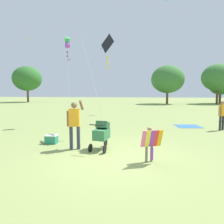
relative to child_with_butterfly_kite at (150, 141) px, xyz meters
The scene contains 10 objects.
ground_plane 1.26m from the child_with_butterfly_kite, 161.73° to the left, with size 120.00×120.00×0.00m, color #849351.
treeline_distant 28.67m from the child_with_butterfly_kite, 86.23° to the left, with size 44.53×7.08×6.75m.
child_with_butterfly_kite is the anchor object (origin of this frame).
person_adult_flyer 2.78m from the child_with_butterfly_kite, 158.79° to the left, with size 0.55×0.54×1.77m.
stroller 1.93m from the child_with_butterfly_kite, 146.24° to the left, with size 0.66×1.12×1.03m.
kite_adult_black 4.86m from the child_with_butterfly_kite, 119.12° to the left, with size 0.97×2.33×4.62m.
kite_orange_delta 8.36m from the child_with_butterfly_kite, 127.82° to the left, with size 0.67×1.43×5.21m.
person_red_shirt 6.64m from the child_with_butterfly_kite, 51.72° to the left, with size 0.43×0.36×1.57m.
picnic_blanket 6.76m from the child_with_butterfly_kite, 66.65° to the left, with size 1.37×1.17×0.02m, color #3366B2.
cooler_box 4.08m from the child_with_butterfly_kite, 156.64° to the left, with size 0.45×0.33×0.35m.
Camera 1 is at (0.62, -5.94, 2.07)m, focal length 31.21 mm.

